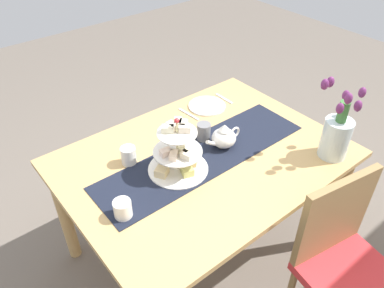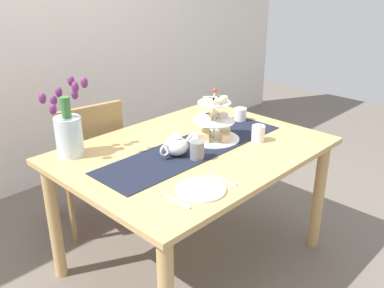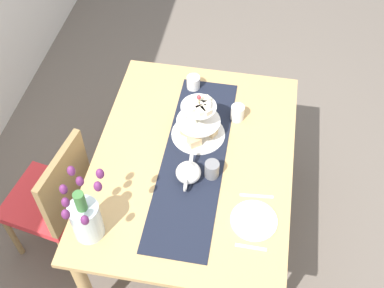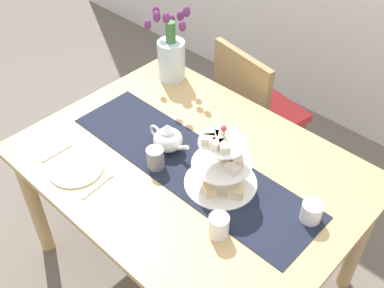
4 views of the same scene
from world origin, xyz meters
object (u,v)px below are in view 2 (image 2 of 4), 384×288
object	(u,v)px
mug_white_text	(258,133)
teapot	(176,145)
knife_left	(222,179)
mug_grey	(197,150)
chair_left	(87,161)
tiered_cake_stand	(214,123)
dining_table	(194,165)
tulip_vase	(68,130)
fork_left	(178,202)
dinner_plate_left	(201,190)
cream_jug	(240,115)

from	to	relation	value
mug_white_text	teapot	bearing A→B (deg)	156.96
knife_left	mug_grey	distance (m)	0.26
chair_left	teapot	size ratio (longest dim) A/B	3.82
chair_left	tiered_cake_stand	distance (m)	0.92
mug_white_text	knife_left	bearing A→B (deg)	-162.70
dining_table	tulip_vase	distance (m)	0.71
chair_left	tiered_cake_stand	world-z (taller)	tiered_cake_stand
teapot	chair_left	bearing A→B (deg)	96.33
knife_left	mug_grey	world-z (taller)	mug_grey
fork_left	mug_white_text	xyz separation A→B (m)	(0.80, 0.16, 0.04)
tulip_vase	dinner_plate_left	world-z (taller)	tulip_vase
dinner_plate_left	teapot	bearing A→B (deg)	61.92
mug_white_text	fork_left	bearing A→B (deg)	-168.74
tiered_cake_stand	mug_white_text	world-z (taller)	tiered_cake_stand
knife_left	chair_left	bearing A→B (deg)	91.95
dining_table	fork_left	xyz separation A→B (m)	(-0.47, -0.36, 0.11)
tulip_vase	dinner_plate_left	bearing A→B (deg)	-75.61
cream_jug	knife_left	xyz separation A→B (m)	(-0.72, -0.45, -0.04)
cream_jug	fork_left	size ratio (longest dim) A/B	0.57
cream_jug	mug_grey	world-z (taller)	mug_grey
tiered_cake_stand	tulip_vase	distance (m)	0.80
dining_table	fork_left	world-z (taller)	fork_left
dining_table	chair_left	size ratio (longest dim) A/B	1.58
tulip_vase	cream_jug	size ratio (longest dim) A/B	5.05
dinner_plate_left	knife_left	distance (m)	0.15
dining_table	cream_jug	distance (m)	0.56
chair_left	fork_left	world-z (taller)	chair_left
cream_jug	mug_grey	bearing A→B (deg)	-161.79
fork_left	mug_grey	xyz separation A→B (m)	(0.38, 0.24, 0.05)
teapot	cream_jug	bearing A→B (deg)	7.79
tulip_vase	dinner_plate_left	xyz separation A→B (m)	(0.20, -0.77, -0.14)
dining_table	knife_left	world-z (taller)	knife_left
mug_white_text	tiered_cake_stand	bearing A→B (deg)	129.11
cream_jug	mug_white_text	xyz separation A→B (m)	(-0.21, -0.29, 0.01)
mug_white_text	chair_left	bearing A→B (deg)	119.90
chair_left	mug_grey	world-z (taller)	chair_left
chair_left	tiered_cake_stand	bearing A→B (deg)	-62.86
dinner_plate_left	fork_left	bearing A→B (deg)	180.00
chair_left	tulip_vase	distance (m)	0.61
tiered_cake_stand	teapot	xyz separation A→B (m)	(-0.31, -0.00, -0.04)
knife_left	mug_grey	bearing A→B (deg)	69.80
chair_left	teapot	distance (m)	0.83
dinner_plate_left	mug_white_text	size ratio (longest dim) A/B	2.42
fork_left	mug_white_text	size ratio (longest dim) A/B	1.58
chair_left	mug_white_text	bearing A→B (deg)	-60.10
knife_left	teapot	bearing A→B (deg)	82.63
teapot	mug_grey	size ratio (longest dim) A/B	2.51
fork_left	knife_left	bearing A→B (deg)	0.00
cream_jug	dinner_plate_left	xyz separation A→B (m)	(-0.87, -0.45, -0.04)
dinner_plate_left	mug_grey	size ratio (longest dim) A/B	2.42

